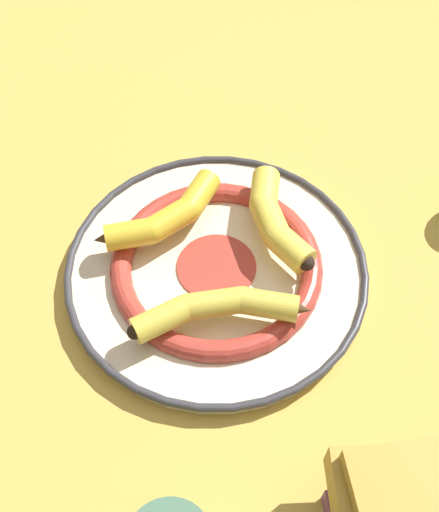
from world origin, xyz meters
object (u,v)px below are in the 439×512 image
at_px(decorative_bowl, 220,266).
at_px(banana_c, 219,308).
at_px(banana_b, 274,217).
at_px(banana_a, 165,217).

bearing_deg(decorative_bowl, banana_c, -39.90).
relative_size(decorative_bowl, banana_b, 2.28).
relative_size(decorative_bowl, banana_a, 2.02).
height_order(banana_b, banana_c, banana_b).
distance_m(banana_b, banana_c, 0.15).
bearing_deg(banana_b, decorative_bowl, -70.96).
bearing_deg(decorative_bowl, banana_b, 86.14).
distance_m(decorative_bowl, banana_c, 0.09).
bearing_deg(banana_a, banana_b, -38.25).
xyz_separation_m(decorative_bowl, banana_b, (0.01, 0.08, 0.04)).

